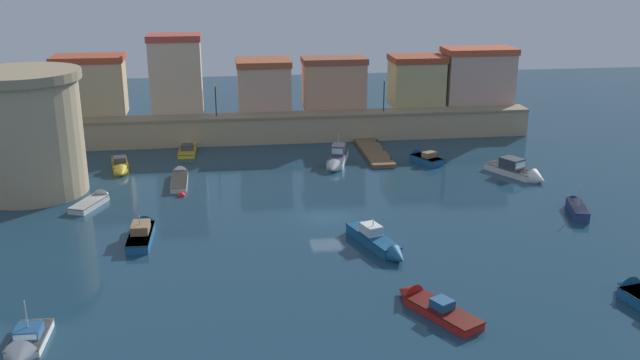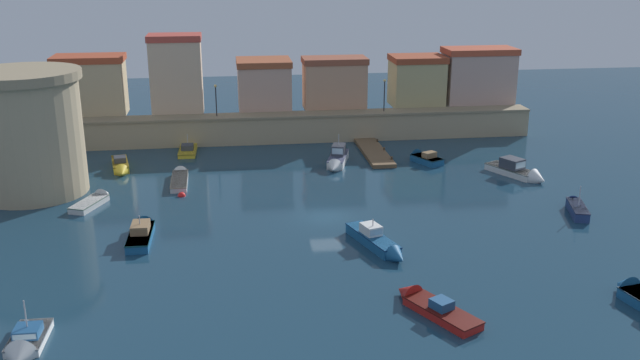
{
  "view_description": "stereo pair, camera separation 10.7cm",
  "coord_description": "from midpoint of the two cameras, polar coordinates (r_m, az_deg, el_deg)",
  "views": [
    {
      "loc": [
        -7.75,
        -53.64,
        20.76
      ],
      "look_at": [
        0.0,
        3.75,
        1.94
      ],
      "focal_mm": 39.84,
      "sensor_mm": 36.0,
      "label": 1
    },
    {
      "loc": [
        -7.64,
        -53.65,
        20.76
      ],
      "look_at": [
        0.0,
        3.75,
        1.94
      ],
      "focal_mm": 39.84,
      "sensor_mm": 36.0,
      "label": 2
    }
  ],
  "objects": [
    {
      "name": "moored_boat_11",
      "position": [
        55.65,
        -14.05,
        -3.97
      ],
      "size": [
        1.73,
        6.45,
        2.44
      ],
      "rotation": [
        0.0,
        0.0,
        1.56
      ],
      "color": "#195689",
      "rests_on": "ground"
    },
    {
      "name": "moored_boat_3",
      "position": [
        52.02,
        4.75,
        -4.99
      ],
      "size": [
        3.59,
        7.33,
        2.3
      ],
      "rotation": [
        0.0,
        0.0,
        -1.26
      ],
      "color": "#195689",
      "rests_on": "ground"
    },
    {
      "name": "moored_boat_8",
      "position": [
        78.8,
        -10.47,
        2.64
      ],
      "size": [
        1.92,
        6.5,
        2.58
      ],
      "rotation": [
        0.0,
        0.0,
        1.55
      ],
      "color": "gold",
      "rests_on": "ground"
    },
    {
      "name": "old_town_backdrop",
      "position": [
        83.26,
        -1.93,
        8.01
      ],
      "size": [
        53.19,
        5.8,
        8.9
      ],
      "color": "tan",
      "rests_on": "ground"
    },
    {
      "name": "pier_dock",
      "position": [
        75.93,
        4.41,
        2.23
      ],
      "size": [
        2.42,
        10.58,
        0.7
      ],
      "color": "brown",
      "rests_on": "ground"
    },
    {
      "name": "moored_boat_9",
      "position": [
        63.91,
        -17.56,
        -1.55
      ],
      "size": [
        3.31,
        5.32,
        1.42
      ],
      "rotation": [
        0.0,
        0.0,
        1.18
      ],
      "color": "silver",
      "rests_on": "ground"
    },
    {
      "name": "mooring_buoy_0",
      "position": [
        64.0,
        -11.0,
        -1.27
      ],
      "size": [
        0.7,
        0.7,
        0.7
      ],
      "primitive_type": "sphere",
      "color": "red",
      "rests_on": "ground"
    },
    {
      "name": "ground_plane",
      "position": [
        58.04,
        0.54,
        -2.96
      ],
      "size": [
        138.56,
        138.56,
        0.0
      ],
      "primitive_type": "plane",
      "color": "#19384C"
    },
    {
      "name": "moored_boat_1",
      "position": [
        73.72,
        8.29,
        1.79
      ],
      "size": [
        3.38,
        4.54,
        1.69
      ],
      "rotation": [
        0.0,
        0.0,
        2.04
      ],
      "color": "#195689",
      "rests_on": "ground"
    },
    {
      "name": "moored_boat_6",
      "position": [
        70.63,
        15.78,
        0.64
      ],
      "size": [
        4.68,
        6.74,
        2.19
      ],
      "rotation": [
        0.0,
        0.0,
        -1.09
      ],
      "color": "white",
      "rests_on": "ground"
    },
    {
      "name": "moored_boat_12",
      "position": [
        62.7,
        19.92,
        -2.04
      ],
      "size": [
        2.48,
        5.3,
        2.65
      ],
      "rotation": [
        0.0,
        0.0,
        1.3
      ],
      "color": "navy",
      "rests_on": "ground"
    },
    {
      "name": "moored_boat_5",
      "position": [
        72.66,
        -15.68,
        1.09
      ],
      "size": [
        2.46,
        5.93,
        1.6
      ],
      "rotation": [
        0.0,
        0.0,
        -1.39
      ],
      "color": "gold",
      "rests_on": "ground"
    },
    {
      "name": "quay_lamp_1",
      "position": [
        81.48,
        5.24,
        7.2
      ],
      "size": [
        0.32,
        0.32,
        3.67
      ],
      "color": "black",
      "rests_on": "quay_wall"
    },
    {
      "name": "fortress_tower",
      "position": [
        67.21,
        -22.37,
        3.56
      ],
      "size": [
        10.05,
        10.05,
        10.99
      ],
      "color": "tan",
      "rests_on": "ground"
    },
    {
      "name": "moored_boat_10",
      "position": [
        42.67,
        -22.55,
        -12.13
      ],
      "size": [
        1.92,
        4.42,
        3.23
      ],
      "rotation": [
        0.0,
        0.0,
        -1.58
      ],
      "color": "white",
      "rests_on": "ground"
    },
    {
      "name": "quay_lamp_0",
      "position": [
        79.53,
        -8.33,
        6.76
      ],
      "size": [
        0.32,
        0.32,
        3.52
      ],
      "color": "black",
      "rests_on": "quay_wall"
    },
    {
      "name": "moored_boat_0",
      "position": [
        71.71,
        1.43,
        1.67
      ],
      "size": [
        3.35,
        6.65,
        3.27
      ],
      "rotation": [
        0.0,
        0.0,
        -1.86
      ],
      "color": "white",
      "rests_on": "ground"
    },
    {
      "name": "quay_wall",
      "position": [
        80.73,
        -1.9,
        4.26
      ],
      "size": [
        54.22,
        2.91,
        3.18
      ],
      "color": "tan",
      "rests_on": "ground"
    },
    {
      "name": "moored_boat_2",
      "position": [
        44.08,
        8.76,
        -9.83
      ],
      "size": [
        4.51,
        6.49,
        1.63
      ],
      "rotation": [
        0.0,
        0.0,
        2.06
      ],
      "color": "red",
      "rests_on": "ground"
    },
    {
      "name": "moored_boat_4",
      "position": [
        68.35,
        -11.14,
        0.22
      ],
      "size": [
        1.57,
        6.93,
        1.37
      ],
      "rotation": [
        0.0,
        0.0,
        1.59
      ],
      "color": "silver",
      "rests_on": "ground"
    }
  ]
}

